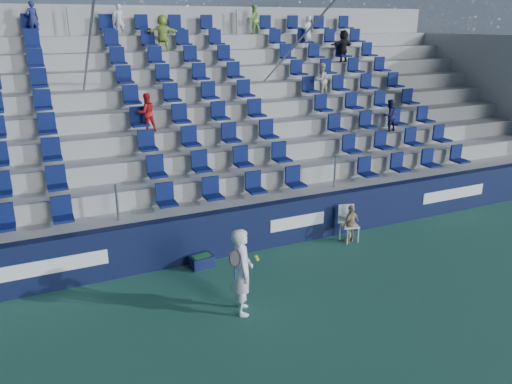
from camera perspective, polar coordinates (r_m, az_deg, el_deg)
ground at (r=10.56m, az=5.50°, el=-13.44°), size 70.00×70.00×0.00m
sponsor_wall at (r=12.79m, az=-1.46°, el=-4.33°), size 24.00×0.32×1.20m
grandstand at (r=16.93m, az=-8.38°, el=6.70°), size 24.00×8.17×6.63m
tennis_player at (r=10.07m, az=-1.60°, el=-9.05°), size 0.71×0.76×1.83m
line_judge_chair at (r=13.70m, az=10.43°, el=-3.20°), size 0.53×0.54×0.99m
line_judge at (r=13.60m, az=10.79°, el=-3.56°), size 0.66×0.44×1.05m
ball_bin at (r=12.23m, az=-6.22°, el=-7.83°), size 0.57×0.41×0.30m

